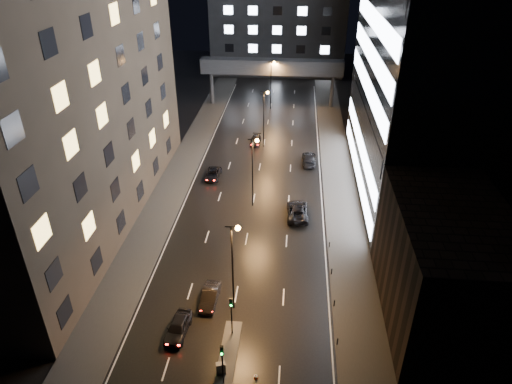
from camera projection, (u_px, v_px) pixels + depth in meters
The scene contains 24 objects.
ground at pixel (260, 167), 74.22m from camera, with size 160.00×160.00×0.00m, color black.
sidewalk_left at pixel (177, 178), 70.85m from camera, with size 5.00×110.00×0.15m, color #383533.
sidewalk_right at pixel (339, 185), 68.90m from camera, with size 5.00×110.00×0.15m, color #383533.
building_left at pixel (53, 66), 52.17m from camera, with size 15.00×48.00×40.00m, color #2D2319.
building_right_low at pixel (444, 267), 42.93m from camera, with size 10.00×18.00×12.00m, color black.
building_right_glass at pixel (455, 30), 57.58m from camera, with size 20.00×36.00×45.00m, color black.
building_far at pixel (278, 23), 117.99m from camera, with size 34.00×14.00×25.00m, color #333335.
skybridge at pixel (272, 67), 95.93m from camera, with size 30.00×3.00×10.00m.
median_island at pixel (228, 355), 41.39m from camera, with size 1.60×8.00×0.15m, color #383533.
traffic_signal_near at pixel (231, 310), 42.03m from camera, with size 0.28×0.34×4.40m.
traffic_signal_far at pixel (222, 359), 37.29m from camera, with size 0.28×0.34×4.40m.
bollard_row at pixel (336, 322), 44.31m from camera, with size 0.12×25.12×0.90m.
streetlight_near at pixel (234, 257), 43.36m from camera, with size 1.45×0.50×10.15m.
streetlight_mid_a at pixel (254, 164), 60.61m from camera, with size 1.45×0.50×10.15m.
streetlight_mid_b at pixel (265, 112), 77.86m from camera, with size 1.45×0.50×10.15m.
streetlight_far at pixel (272, 79), 95.11m from camera, with size 1.45×0.50×10.15m.
car_away_a at pixel (178, 327), 43.33m from camera, with size 1.81×4.50×1.53m, color black.
car_away_b at pixel (210, 296), 46.99m from camera, with size 1.57×4.49×1.48m, color black.
car_away_c at pixel (213, 174), 70.63m from camera, with size 2.15×4.67×1.30m, color black.
car_away_d at pixel (256, 141), 81.90m from camera, with size 1.78×4.37×1.27m, color black.
car_toward_a at pixel (298, 211), 61.09m from camera, with size 2.73×5.92×1.65m, color black.
car_toward_b at pixel (309, 159), 75.06m from camera, with size 2.23×5.50×1.60m, color black.
utility_cabinet at pixel (221, 368), 39.30m from camera, with size 0.79×0.45×1.19m, color #48484A.
cone_b at pixel (256, 376), 39.16m from camera, with size 0.37×0.37×0.49m, color #F64A0C.
Camera 1 is at (5.35, -26.11, 33.58)m, focal length 32.00 mm.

